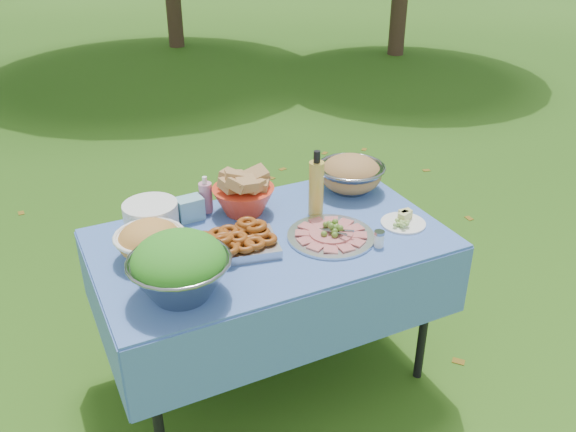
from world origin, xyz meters
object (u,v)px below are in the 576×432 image
(pasta_bowl_steel, at_px, (351,173))
(charcuterie_platter, at_px, (331,229))
(plate_stack, at_px, (151,215))
(picnic_table, at_px, (271,310))
(oil_bottle, at_px, (316,183))
(bread_bowl, at_px, (243,193))
(salad_bowl, at_px, (179,267))

(pasta_bowl_steel, bearing_deg, charcuterie_platter, -130.76)
(plate_stack, height_order, pasta_bowl_steel, pasta_bowl_steel)
(picnic_table, height_order, charcuterie_platter, charcuterie_platter)
(oil_bottle, bearing_deg, pasta_bowl_steel, 28.59)
(picnic_table, bearing_deg, bread_bowl, 92.24)
(salad_bowl, relative_size, oil_bottle, 1.21)
(salad_bowl, height_order, bread_bowl, salad_bowl)
(picnic_table, xyz_separation_m, salad_bowl, (-0.46, -0.24, 0.50))
(pasta_bowl_steel, bearing_deg, plate_stack, 176.72)
(plate_stack, relative_size, charcuterie_platter, 0.64)
(salad_bowl, distance_m, pasta_bowl_steel, 1.11)
(bread_bowl, xyz_separation_m, pasta_bowl_steel, (0.55, -0.01, -0.01))
(plate_stack, distance_m, oil_bottle, 0.73)
(picnic_table, relative_size, plate_stack, 6.20)
(pasta_bowl_steel, bearing_deg, picnic_table, -155.59)
(charcuterie_platter, relative_size, oil_bottle, 1.21)
(bread_bowl, bearing_deg, picnic_table, -87.76)
(plate_stack, distance_m, pasta_bowl_steel, 0.97)
(bread_bowl, bearing_deg, salad_bowl, -132.13)
(bread_bowl, xyz_separation_m, oil_bottle, (0.28, -0.16, 0.06))
(pasta_bowl_steel, xyz_separation_m, oil_bottle, (-0.27, -0.15, 0.07))
(plate_stack, relative_size, bread_bowl, 0.84)
(plate_stack, height_order, bread_bowl, bread_bowl)
(bread_bowl, bearing_deg, plate_stack, 173.98)
(charcuterie_platter, distance_m, oil_bottle, 0.25)
(plate_stack, bearing_deg, charcuterie_platter, -32.58)
(picnic_table, bearing_deg, plate_stack, 144.46)
(salad_bowl, relative_size, plate_stack, 1.57)
(salad_bowl, distance_m, charcuterie_platter, 0.70)
(salad_bowl, height_order, oil_bottle, oil_bottle)
(picnic_table, xyz_separation_m, plate_stack, (-0.42, 0.30, 0.44))
(pasta_bowl_steel, bearing_deg, bread_bowl, 178.77)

